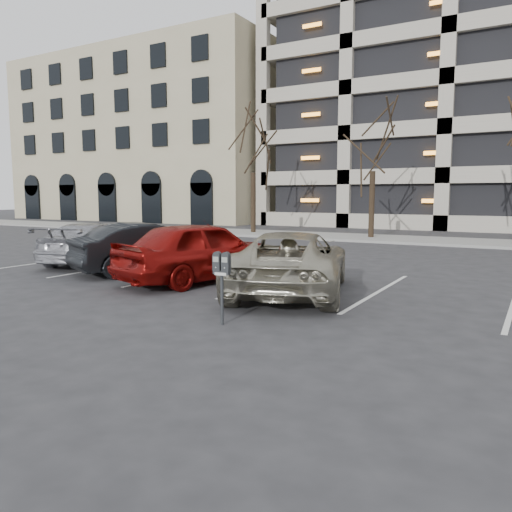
{
  "coord_description": "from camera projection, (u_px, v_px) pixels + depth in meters",
  "views": [
    {
      "loc": [
        4.64,
        -9.06,
        2.24
      ],
      "look_at": [
        -0.08,
        -0.88,
        1.09
      ],
      "focal_mm": 35.0,
      "sensor_mm": 36.0,
      "label": 1
    }
  ],
  "objects": [
    {
      "name": "stall_lines",
      "position": [
        273.0,
        281.0,
        13.04
      ],
      "size": [
        16.9,
        5.2,
        0.0
      ],
      "color": "silver",
      "rests_on": "ground"
    },
    {
      "name": "car_silver",
      "position": [
        95.0,
        243.0,
        16.57
      ],
      "size": [
        3.22,
        4.99,
        1.35
      ],
      "primitive_type": "imported",
      "rotation": [
        0.0,
        0.0,
        3.45
      ],
      "color": "#A0A1A7",
      "rests_on": "ground"
    },
    {
      "name": "parking_meter",
      "position": [
        222.0,
        270.0,
        8.58
      ],
      "size": [
        0.33,
        0.15,
        1.25
      ],
      "rotation": [
        0.0,
        0.0,
        0.1
      ],
      "color": "black",
      "rests_on": "ground"
    },
    {
      "name": "car_dark",
      "position": [
        150.0,
        248.0,
        14.55
      ],
      "size": [
        3.19,
        4.64,
        1.45
      ],
      "primitive_type": "imported",
      "rotation": [
        0.0,
        0.0,
        2.72
      ],
      "color": "black",
      "rests_on": "ground"
    },
    {
      "name": "tree_b",
      "position": [
        374.0,
        129.0,
        24.94
      ],
      "size": [
        3.39,
        3.39,
        7.7
      ],
      "color": "black",
      "rests_on": "ground"
    },
    {
      "name": "suv_silver",
      "position": [
        291.0,
        262.0,
        11.5
      ],
      "size": [
        3.85,
        5.6,
        1.43
      ],
      "rotation": [
        0.0,
        0.0,
        3.46
      ],
      "color": "#AFAA95",
      "rests_on": "ground"
    },
    {
      "name": "tree_a",
      "position": [
        253.0,
        135.0,
        28.4
      ],
      "size": [
        3.47,
        3.47,
        7.88
      ],
      "color": "black",
      "rests_on": "ground"
    },
    {
      "name": "car_red",
      "position": [
        202.0,
        251.0,
        13.03
      ],
      "size": [
        3.11,
        5.03,
        1.6
      ],
      "primitive_type": "imported",
      "rotation": [
        0.0,
        0.0,
        2.86
      ],
      "color": "maroon",
      "rests_on": "ground"
    },
    {
      "name": "sidewalk",
      "position": [
        432.0,
        241.0,
        24.12
      ],
      "size": [
        80.0,
        4.0,
        0.12
      ],
      "primitive_type": "cube",
      "color": "gray",
      "rests_on": "ground"
    },
    {
      "name": "office_building",
      "position": [
        167.0,
        142.0,
        49.08
      ],
      "size": [
        26.0,
        16.2,
        15.0
      ],
      "color": "tan",
      "rests_on": "ground"
    },
    {
      "name": "ground",
      "position": [
        280.0,
        304.0,
        10.36
      ],
      "size": [
        140.0,
        140.0,
        0.0
      ],
      "primitive_type": "plane",
      "color": "#28282B",
      "rests_on": "ground"
    }
  ]
}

